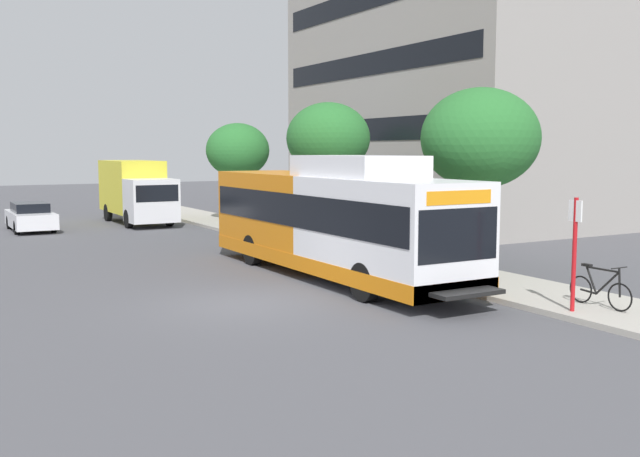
% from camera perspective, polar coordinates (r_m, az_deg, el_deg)
% --- Properties ---
extents(ground_plane, '(120.00, 120.00, 0.00)m').
position_cam_1_polar(ground_plane, '(25.44, -13.25, -2.55)').
color(ground_plane, '#4C4C51').
extents(sidewalk_curb, '(3.00, 56.00, 0.14)m').
position_cam_1_polar(sidewalk_curb, '(26.50, 2.69, -1.89)').
color(sidewalk_curb, '#A8A399').
rests_on(sidewalk_curb, ground).
extents(transit_bus, '(2.58, 12.25, 3.65)m').
position_cam_1_polar(transit_bus, '(21.58, 0.96, 0.64)').
color(transit_bus, white).
rests_on(transit_bus, ground).
extents(bus_stop_sign_pole, '(0.10, 0.36, 2.60)m').
position_cam_1_polar(bus_stop_sign_pole, '(17.30, 19.46, -1.28)').
color(bus_stop_sign_pole, red).
rests_on(bus_stop_sign_pole, sidewalk_curb).
extents(bicycle_parked, '(0.52, 1.76, 1.02)m').
position_cam_1_polar(bicycle_parked, '(18.13, 21.25, -4.50)').
color(bicycle_parked, black).
rests_on(bicycle_parked, sidewalk_curb).
extents(street_tree_near_stop, '(3.56, 3.56, 5.53)m').
position_cam_1_polar(street_tree_near_stop, '(22.34, 12.53, 6.94)').
color(street_tree_near_stop, '#4C3823').
rests_on(street_tree_near_stop, sidewalk_curb).
extents(street_tree_mid_block, '(3.49, 3.49, 5.64)m').
position_cam_1_polar(street_tree_mid_block, '(30.18, 0.65, 7.12)').
color(street_tree_mid_block, '#4C3823').
rests_on(street_tree_mid_block, sidewalk_curb).
extents(street_tree_far_block, '(3.26, 3.26, 5.05)m').
position_cam_1_polar(street_tree_far_block, '(37.61, -6.52, 6.15)').
color(street_tree_far_block, '#4C3823').
rests_on(street_tree_far_block, sidewalk_curb).
extents(parked_car_far_lane, '(1.80, 4.50, 1.33)m').
position_cam_1_polar(parked_car_far_lane, '(36.79, -21.90, 0.87)').
color(parked_car_far_lane, silver).
rests_on(parked_car_far_lane, ground).
extents(box_truck_background, '(2.32, 7.01, 3.25)m').
position_cam_1_polar(box_truck_background, '(38.76, -14.32, 2.97)').
color(box_truck_background, silver).
rests_on(box_truck_background, ground).
extents(lattice_comm_tower, '(1.10, 1.10, 29.59)m').
position_cam_1_polar(lattice_comm_tower, '(57.48, 4.68, 12.24)').
color(lattice_comm_tower, '#B7B7BC').
rests_on(lattice_comm_tower, ground).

